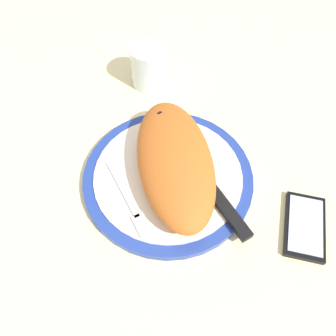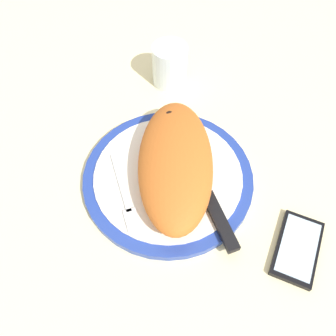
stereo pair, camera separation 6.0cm
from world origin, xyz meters
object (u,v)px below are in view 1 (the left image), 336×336
(knife, at_px, (219,200))
(water_glass, at_px, (148,68))
(calzone, at_px, (175,162))
(plate, at_px, (168,177))
(smartphone, at_px, (305,226))
(fork, at_px, (130,203))

(knife, bearing_deg, water_glass, -178.99)
(calzone, bearing_deg, plate, -94.14)
(knife, height_order, smartphone, knife)
(fork, distance_m, knife, 0.15)
(calzone, height_order, fork, calzone)
(plate, distance_m, smartphone, 0.24)
(smartphone, height_order, water_glass, water_glass)
(calzone, relative_size, knife, 1.27)
(fork, xyz_separation_m, knife, (0.05, 0.14, 0.00))
(plate, distance_m, fork, 0.09)
(plate, distance_m, water_glass, 0.26)
(plate, relative_size, fork, 1.84)
(water_glass, bearing_deg, fork, -25.35)
(calzone, relative_size, fork, 1.78)
(fork, bearing_deg, knife, 70.23)
(fork, height_order, smartphone, fork)
(plate, xyz_separation_m, knife, (0.08, 0.06, 0.01))
(calzone, height_order, water_glass, water_glass)
(smartphone, bearing_deg, water_glass, -163.82)
(plate, xyz_separation_m, water_glass, (-0.25, 0.05, 0.03))
(fork, bearing_deg, smartphone, 61.57)
(calzone, xyz_separation_m, knife, (0.08, 0.05, -0.03))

